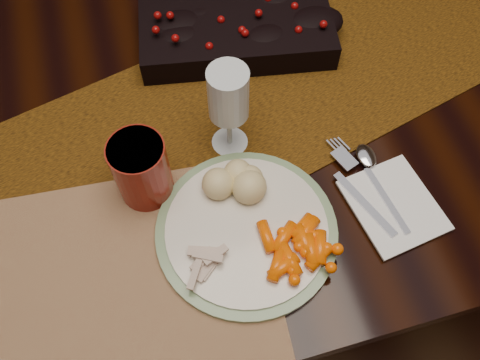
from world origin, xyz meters
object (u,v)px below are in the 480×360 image
object	(u,v)px
red_cup	(142,170)
dining_table	(222,179)
turkey_shreds	(207,262)
dinner_plate	(247,230)
baby_carrots	(288,247)
mashed_potatoes	(236,184)
centerpiece	(236,28)
napkin	(393,205)
placemat_main	(99,284)
wine_glass	(229,111)

from	to	relation	value
red_cup	dining_table	bearing A→B (deg)	50.44
turkey_shreds	red_cup	size ratio (longest dim) A/B	0.68
dinner_plate	baby_carrots	world-z (taller)	baby_carrots
mashed_potatoes	turkey_shreds	distance (m)	0.12
centerpiece	red_cup	distance (m)	0.34
turkey_shreds	napkin	bearing A→B (deg)	3.77
centerpiece	baby_carrots	distance (m)	0.43
placemat_main	turkey_shreds	bearing A→B (deg)	-3.17
wine_glass	placemat_main	bearing A→B (deg)	-143.05
dinner_plate	red_cup	size ratio (longest dim) A/B	2.36
napkin	red_cup	bearing A→B (deg)	151.24
centerpiece	turkey_shreds	xyz separation A→B (m)	(-0.16, -0.41, -0.01)
dining_table	dinner_plate	world-z (taller)	dinner_plate
napkin	wine_glass	bearing A→B (deg)	130.67
mashed_potatoes	red_cup	world-z (taller)	red_cup
mashed_potatoes	red_cup	size ratio (longest dim) A/B	0.78
centerpiece	turkey_shreds	distance (m)	0.44
centerpiece	wine_glass	distance (m)	0.23
turkey_shreds	dining_table	bearing A→B (deg)	73.76
centerpiece	napkin	xyz separation A→B (m)	(0.14, -0.39, -0.03)
red_cup	centerpiece	bearing A→B (deg)	50.39
centerpiece	placemat_main	xyz separation A→B (m)	(-0.31, -0.39, -0.04)
turkey_shreds	wine_glass	xyz separation A→B (m)	(0.09, 0.20, 0.06)
dining_table	napkin	xyz separation A→B (m)	(0.20, -0.33, 0.38)
mashed_potatoes	dinner_plate	bearing A→B (deg)	-90.94
centerpiece	dinner_plate	world-z (taller)	centerpiece
wine_glass	red_cup	bearing A→B (deg)	-161.25
red_cup	placemat_main	bearing A→B (deg)	-125.87
wine_glass	centerpiece	bearing A→B (deg)	71.63
dinner_plate	mashed_potatoes	xyz separation A→B (m)	(0.00, 0.06, 0.03)
dinner_plate	wine_glass	size ratio (longest dim) A/B	1.58
dining_table	baby_carrots	bearing A→B (deg)	-87.67
baby_carrots	wine_glass	xyz separation A→B (m)	(-0.03, 0.21, 0.06)
placemat_main	mashed_potatoes	bearing A→B (deg)	24.04
dining_table	napkin	size ratio (longest dim) A/B	12.68
napkin	placemat_main	bearing A→B (deg)	171.65
dining_table	dinner_plate	bearing A→B (deg)	-95.97
dining_table	turkey_shreds	size ratio (longest dim) A/B	23.13
centerpiece	wine_glass	size ratio (longest dim) A/B	2.02
centerpiece	red_cup	bearing A→B (deg)	-129.61
centerpiece	mashed_potatoes	bearing A→B (deg)	-105.73
centerpiece	baby_carrots	size ratio (longest dim) A/B	3.08
baby_carrots	turkey_shreds	size ratio (longest dim) A/B	1.43
centerpiece	placemat_main	bearing A→B (deg)	-128.39
centerpiece	mashed_potatoes	xyz separation A→B (m)	(-0.09, -0.31, 0.01)
placemat_main	baby_carrots	xyz separation A→B (m)	(0.27, -0.03, 0.03)
placemat_main	red_cup	world-z (taller)	red_cup
placemat_main	dinner_plate	bearing A→B (deg)	8.93
dinner_plate	turkey_shreds	world-z (taller)	turkey_shreds
centerpiece	mashed_potatoes	world-z (taller)	centerpiece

